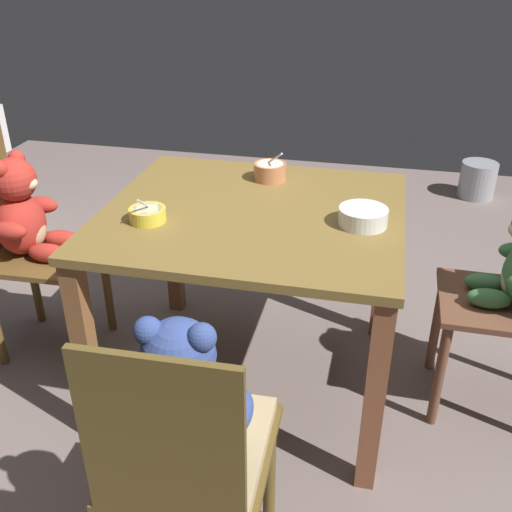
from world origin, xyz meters
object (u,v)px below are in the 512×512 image
porridge_bowl_white_near_right (363,216)px  metal_pail (478,180)px  porridge_bowl_terracotta_far_center (271,171)px  porridge_bowl_yellow_near_left (148,214)px  dining_table (253,240)px  teddy_chair_near_left (25,224)px  teddy_chair_near_front (186,427)px

porridge_bowl_white_near_right → metal_pail: (0.68, 2.18, -0.65)m
porridge_bowl_terracotta_far_center → porridge_bowl_yellow_near_left: bearing=-125.2°
dining_table → porridge_bowl_white_near_right: bearing=-5.3°
teddy_chair_near_left → metal_pail: 2.94m
dining_table → porridge_bowl_white_near_right: porridge_bowl_white_near_right is taller
porridge_bowl_white_near_right → porridge_bowl_yellow_near_left: porridge_bowl_yellow_near_left is taller
porridge_bowl_yellow_near_left → porridge_bowl_terracotta_far_center: bearing=54.8°
dining_table → teddy_chair_near_left: bearing=178.5°
teddy_chair_near_left → teddy_chair_near_front: size_ratio=1.04×
teddy_chair_near_left → porridge_bowl_terracotta_far_center: (0.92, 0.27, 0.20)m
dining_table → porridge_bowl_terracotta_far_center: (0.00, 0.29, 0.15)m
teddy_chair_near_left → metal_pail: (1.98, 2.13, -0.46)m
porridge_bowl_white_near_right → teddy_chair_near_left: bearing=177.4°
teddy_chair_near_front → metal_pail: bearing=-19.9°
porridge_bowl_terracotta_far_center → metal_pail: size_ratio=0.53×
porridge_bowl_yellow_near_left → porridge_bowl_white_near_right: bearing=10.4°
dining_table → porridge_bowl_yellow_near_left: (-0.32, -0.16, 0.14)m
porridge_bowl_yellow_near_left → metal_pail: porridge_bowl_yellow_near_left is taller
teddy_chair_near_left → porridge_bowl_white_near_right: bearing=-4.8°
porridge_bowl_white_near_right → metal_pail: 2.38m
teddy_chair_near_front → porridge_bowl_yellow_near_left: bearing=25.7°
dining_table → teddy_chair_near_left: teddy_chair_near_left is taller
teddy_chair_near_left → porridge_bowl_yellow_near_left: (0.60, -0.19, 0.19)m
teddy_chair_near_front → metal_pail: (1.02, 3.01, -0.46)m
dining_table → porridge_bowl_white_near_right: 0.40m
porridge_bowl_terracotta_far_center → porridge_bowl_yellow_near_left: (-0.32, -0.45, -0.01)m
teddy_chair_near_left → dining_table: bearing=-3.7°
teddy_chair_near_front → porridge_bowl_terracotta_far_center: size_ratio=7.09×
porridge_bowl_terracotta_far_center → dining_table: bearing=-90.6°
metal_pail → porridge_bowl_terracotta_far_center: bearing=-119.6°
dining_table → teddy_chair_near_front: bearing=-87.3°
porridge_bowl_yellow_near_left → teddy_chair_near_front: bearing=-63.0°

